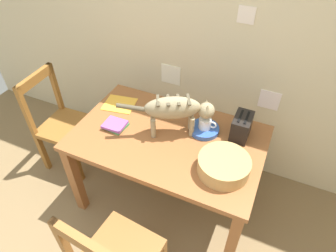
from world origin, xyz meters
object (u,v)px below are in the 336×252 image
object	(u,v)px
coffee_mug	(205,123)
toaster	(242,126)
dining_table	(168,145)
cat	(177,109)
wooden_chair_near	(62,124)
wicker_basket	(224,165)
saucer_bowl	(204,129)
magazine	(120,104)
book_stack	(115,125)

from	to	relation	value
coffee_mug	toaster	bearing A→B (deg)	14.28
dining_table	cat	xyz separation A→B (m)	(0.04, 0.07, 0.30)
wooden_chair_near	wicker_basket	bearing A→B (deg)	80.75
wicker_basket	cat	bearing A→B (deg)	152.76
toaster	wooden_chair_near	distance (m)	1.58
dining_table	saucer_bowl	xyz separation A→B (m)	(0.22, 0.16, 0.11)
magazine	wicker_basket	bearing A→B (deg)	-28.83
cat	toaster	xyz separation A→B (m)	(0.43, 0.16, -0.13)
magazine	book_stack	size ratio (longest dim) A/B	1.43
saucer_bowl	toaster	world-z (taller)	toaster
book_stack	wicker_basket	xyz separation A→B (m)	(0.85, -0.08, 0.03)
cat	saucer_bowl	distance (m)	0.28
coffee_mug	magazine	size ratio (longest dim) A/B	0.53
wooden_chair_near	saucer_bowl	bearing A→B (deg)	93.28
dining_table	toaster	distance (m)	0.55
coffee_mug	book_stack	distance (m)	0.66
saucer_bowl	wicker_basket	xyz separation A→B (m)	(0.23, -0.31, 0.04)
cat	wicker_basket	size ratio (longest dim) A/B	1.84
toaster	saucer_bowl	bearing A→B (deg)	-165.90
dining_table	coffee_mug	bearing A→B (deg)	36.31
magazine	dining_table	bearing A→B (deg)	-29.47
wicker_basket	toaster	xyz separation A→B (m)	(0.02, 0.37, 0.03)
coffee_mug	dining_table	bearing A→B (deg)	-143.69
book_stack	toaster	xyz separation A→B (m)	(0.86, 0.29, 0.07)
dining_table	saucer_bowl	distance (m)	0.29
saucer_bowl	coffee_mug	bearing A→B (deg)	0.00
dining_table	magazine	distance (m)	0.55
magazine	toaster	bearing A→B (deg)	-7.57
cat	wooden_chair_near	xyz separation A→B (m)	(-1.10, -0.04, -0.50)
dining_table	wooden_chair_near	xyz separation A→B (m)	(-1.06, 0.03, -0.20)
magazine	wooden_chair_near	xyz separation A→B (m)	(-0.55, -0.15, -0.29)
cat	toaster	bearing A→B (deg)	82.47
saucer_bowl	toaster	distance (m)	0.27
wicker_basket	coffee_mug	bearing A→B (deg)	126.62
dining_table	saucer_bowl	size ratio (longest dim) A/B	6.27
magazine	toaster	size ratio (longest dim) A/B	1.23
dining_table	wooden_chair_near	world-z (taller)	wooden_chair_near
book_stack	wicker_basket	size ratio (longest dim) A/B	0.52
cat	toaster	size ratio (longest dim) A/B	3.05
cat	wicker_basket	xyz separation A→B (m)	(0.41, -0.21, -0.16)
coffee_mug	wooden_chair_near	size ratio (longest dim) A/B	0.14
saucer_bowl	magazine	xyz separation A→B (m)	(-0.73, 0.02, -0.01)
cat	saucer_bowl	xyz separation A→B (m)	(0.18, 0.09, -0.19)
dining_table	book_stack	bearing A→B (deg)	-170.15
dining_table	wicker_basket	size ratio (longest dim) A/B	4.11
dining_table	wooden_chair_near	size ratio (longest dim) A/B	1.45
magazine	book_stack	distance (m)	0.28
magazine	toaster	world-z (taller)	toaster
dining_table	coffee_mug	distance (m)	0.32
saucer_bowl	book_stack	xyz separation A→B (m)	(-0.62, -0.23, 0.00)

